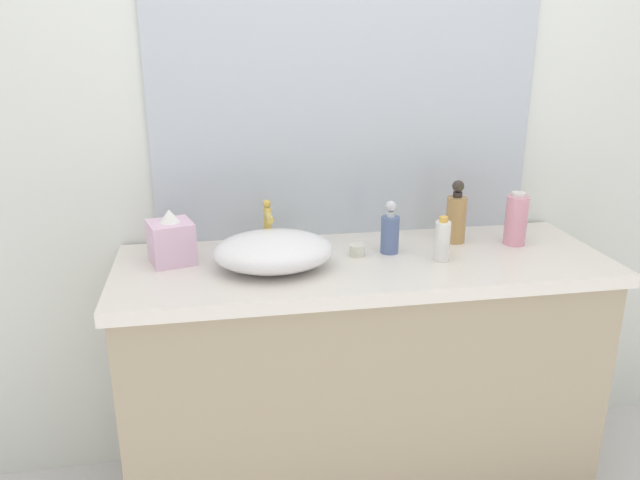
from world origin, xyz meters
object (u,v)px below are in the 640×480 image
at_px(lotion_bottle, 390,231).
at_px(tissue_box, 171,240).
at_px(soap_dispenser, 456,216).
at_px(perfume_bottle, 442,241).
at_px(spray_can, 516,220).
at_px(sink_basin, 274,251).
at_px(candle_jar, 357,250).

height_order(lotion_bottle, tissue_box, lotion_bottle).
bearing_deg(soap_dispenser, perfume_bottle, -123.17).
bearing_deg(lotion_bottle, spray_can, 1.22).
distance_m(sink_basin, lotion_bottle, 0.40).
distance_m(perfume_bottle, spray_can, 0.33).
height_order(perfume_bottle, tissue_box, tissue_box).
distance_m(sink_basin, soap_dispenser, 0.66).
bearing_deg(tissue_box, soap_dispenser, 2.32).
relative_size(lotion_bottle, spray_can, 0.96).
distance_m(soap_dispenser, perfume_bottle, 0.21).
height_order(sink_basin, soap_dispenser, soap_dispenser).
xyz_separation_m(lotion_bottle, candle_jar, (-0.11, -0.01, -0.05)).
height_order(perfume_bottle, candle_jar, perfume_bottle).
bearing_deg(spray_can, lotion_bottle, -178.78).
xyz_separation_m(perfume_bottle, spray_can, (0.30, 0.11, 0.02)).
bearing_deg(spray_can, sink_basin, -174.06).
bearing_deg(lotion_bottle, soap_dispenser, 15.12).
height_order(sink_basin, candle_jar, sink_basin).
xyz_separation_m(tissue_box, candle_jar, (0.59, -0.04, -0.06)).
height_order(perfume_bottle, spray_can, spray_can).
bearing_deg(lotion_bottle, tissue_box, 177.56).
height_order(sink_basin, lotion_bottle, lotion_bottle).
bearing_deg(sink_basin, lotion_bottle, 11.22).
distance_m(lotion_bottle, spray_can, 0.45).
xyz_separation_m(soap_dispenser, lotion_bottle, (-0.25, -0.07, -0.02)).
bearing_deg(tissue_box, perfume_bottle, -8.92).
bearing_deg(spray_can, tissue_box, 178.98).
relative_size(sink_basin, candle_jar, 7.34).
height_order(lotion_bottle, spray_can, spray_can).
distance_m(sink_basin, perfume_bottle, 0.53).
distance_m(lotion_bottle, perfume_bottle, 0.18).
relative_size(perfume_bottle, tissue_box, 0.84).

